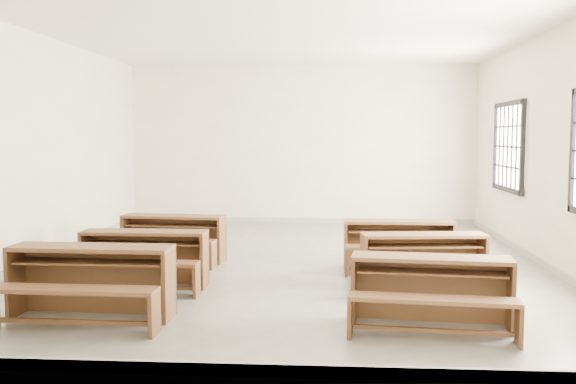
# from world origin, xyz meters

# --- Properties ---
(room) EXTENTS (8.50, 8.50, 3.20)m
(room) POSITION_xyz_m (0.09, 0.00, 2.14)
(room) COLOR gray
(room) RESTS_ON ground
(desk_set_0) EXTENTS (1.60, 0.86, 0.71)m
(desk_set_0) POSITION_xyz_m (-1.73, -2.86, 0.41)
(desk_set_0) COLOR brown
(desk_set_0) RESTS_ON ground
(desk_set_1) EXTENTS (1.47, 0.77, 0.66)m
(desk_set_1) POSITION_xyz_m (-1.60, -1.52, 0.39)
(desk_set_1) COLOR brown
(desk_set_1) RESTS_ON ground
(desk_set_2) EXTENTS (1.52, 0.89, 0.65)m
(desk_set_2) POSITION_xyz_m (-1.64, 0.03, 0.38)
(desk_set_2) COLOR brown
(desk_set_2) RESTS_ON ground
(desk_set_3) EXTENTS (1.54, 0.91, 0.66)m
(desk_set_3) POSITION_xyz_m (1.52, -2.91, 0.38)
(desk_set_3) COLOR brown
(desk_set_3) RESTS_ON ground
(desk_set_4) EXTENTS (1.50, 0.89, 0.64)m
(desk_set_4) POSITION_xyz_m (1.68, -1.40, 0.38)
(desk_set_4) COLOR brown
(desk_set_4) RESTS_ON ground
(desk_set_5) EXTENTS (1.45, 0.76, 0.65)m
(desk_set_5) POSITION_xyz_m (1.50, -0.31, 0.38)
(desk_set_5) COLOR brown
(desk_set_5) RESTS_ON ground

